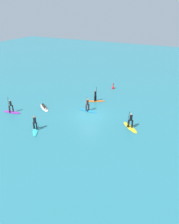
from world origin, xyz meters
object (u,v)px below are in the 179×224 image
(surfer_on_teal_board, at_px, (35,126))
(surfer_on_yellow_board, at_px, (130,124))
(surfer_on_orange_board, at_px, (95,99))
(marker_buoy, at_px, (113,88))
(surfer_on_purple_board, at_px, (11,110))
(surfer_on_white_board, at_px, (44,107))
(surfer_on_blue_board, at_px, (88,108))

(surfer_on_teal_board, xyz_separation_m, surfer_on_yellow_board, (9.73, 5.42, 0.06))
(surfer_on_orange_board, height_order, marker_buoy, surfer_on_orange_board)
(surfer_on_purple_board, distance_m, surfer_on_yellow_board, 15.92)
(surfer_on_purple_board, xyz_separation_m, surfer_on_orange_board, (8.44, 8.60, 0.01))
(surfer_on_purple_board, xyz_separation_m, surfer_on_teal_board, (5.86, -2.21, 0.03))
(surfer_on_white_board, bearing_deg, surfer_on_yellow_board, 37.85)
(surfer_on_teal_board, relative_size, surfer_on_blue_board, 1.05)
(surfer_on_teal_board, distance_m, surfer_on_white_board, 6.06)
(surfer_on_orange_board, relative_size, surfer_on_white_board, 1.05)
(surfer_on_teal_board, relative_size, surfer_on_yellow_board, 1.15)
(marker_buoy, bearing_deg, surfer_on_yellow_board, -60.08)
(surfer_on_yellow_board, height_order, surfer_on_white_board, surfer_on_yellow_board)
(surfer_on_purple_board, bearing_deg, surfer_on_teal_board, 150.35)
(surfer_on_purple_board, xyz_separation_m, surfer_on_blue_board, (8.93, 5.09, 0.03))
(surfer_on_purple_board, height_order, surfer_on_orange_board, surfer_on_orange_board)
(surfer_on_orange_board, distance_m, surfer_on_white_board, 7.68)
(surfer_on_purple_board, relative_size, marker_buoy, 2.38)
(surfer_on_blue_board, relative_size, surfer_on_orange_board, 0.99)
(marker_buoy, bearing_deg, surfer_on_purple_board, -120.06)
(surfer_on_yellow_board, relative_size, surfer_on_white_board, 0.94)
(surfer_on_teal_board, bearing_deg, surfer_on_purple_board, -144.82)
(surfer_on_purple_board, relative_size, surfer_on_teal_board, 0.88)
(surfer_on_purple_board, relative_size, surfer_on_yellow_board, 1.01)
(surfer_on_yellow_board, distance_m, marker_buoy, 13.74)
(surfer_on_blue_board, distance_m, marker_buoy, 10.03)
(surfer_on_blue_board, bearing_deg, surfer_on_orange_board, 100.26)
(surfer_on_purple_board, height_order, surfer_on_teal_board, surfer_on_purple_board)
(marker_buoy, bearing_deg, surfer_on_blue_board, -88.96)
(surfer_on_purple_board, bearing_deg, surfer_on_blue_board, -159.26)
(surfer_on_white_board, bearing_deg, marker_buoy, 102.11)
(surfer_on_yellow_board, relative_size, surfer_on_orange_board, 0.90)
(surfer_on_purple_board, height_order, surfer_on_yellow_board, surfer_on_purple_board)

